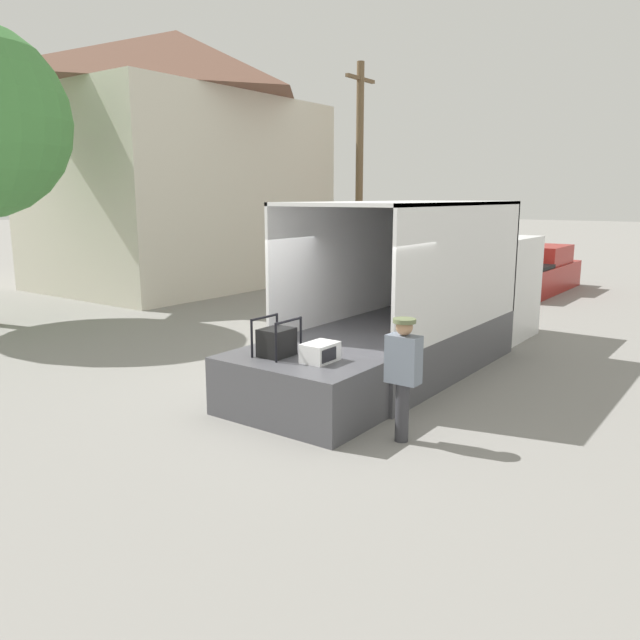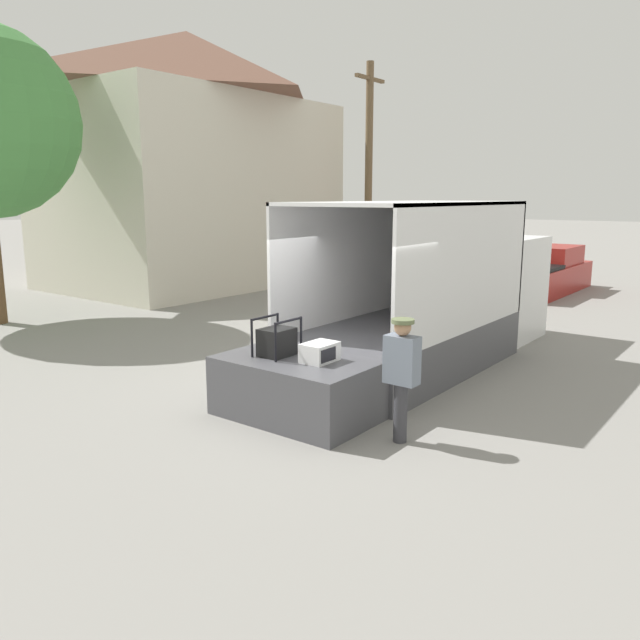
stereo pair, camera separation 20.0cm
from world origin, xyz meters
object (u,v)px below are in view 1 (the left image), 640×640
at_px(box_truck, 443,307).
at_px(utility_pole, 359,170).
at_px(microwave, 320,352).
at_px(portable_generator, 277,341).
at_px(worker_person, 403,367).
at_px(pickup_truck_red, 532,273).

distance_m(box_truck, utility_pole, 12.00).
xyz_separation_m(microwave, utility_pole, (13.45, 7.98, 3.15)).
distance_m(portable_generator, worker_person, 2.04).
height_order(microwave, pickup_truck_red, pickup_truck_red).
relative_size(portable_generator, worker_person, 0.37).
distance_m(box_truck, microwave, 4.78).
height_order(microwave, utility_pole, utility_pole).
xyz_separation_m(box_truck, pickup_truck_red, (9.52, 1.18, -0.32)).
bearing_deg(box_truck, microwave, -175.77).
relative_size(worker_person, utility_pole, 0.21).
distance_m(worker_person, utility_pole, 16.67).
height_order(box_truck, portable_generator, box_truck).
xyz_separation_m(worker_person, utility_pole, (13.46, 9.32, 3.16)).
bearing_deg(pickup_truck_red, microwave, -173.87).
xyz_separation_m(box_truck, worker_person, (-4.78, -1.69, 0.06)).
distance_m(box_truck, pickup_truck_red, 9.60).
relative_size(pickup_truck_red, utility_pole, 0.65).
bearing_deg(microwave, box_truck, 4.23).
height_order(microwave, portable_generator, portable_generator).
bearing_deg(portable_generator, microwave, -81.82).
bearing_deg(microwave, pickup_truck_red, 6.13).
bearing_deg(microwave, worker_person, -90.22).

